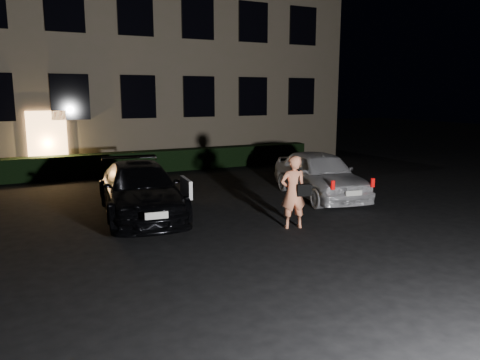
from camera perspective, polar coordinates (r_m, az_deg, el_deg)
name	(u,v)px	position (r m, az deg, el deg)	size (l,w,h in m)	color
ground	(280,248)	(9.75, 4.89, -8.20)	(80.00, 80.00, 0.00)	black
building	(114,31)	(23.54, -15.15, 17.14)	(20.00, 8.11, 12.00)	#756B54
hedge	(144,162)	(19.19, -11.65, 2.17)	(15.00, 0.70, 0.85)	black
sedan	(140,190)	(12.34, -12.07, -1.19)	(2.41, 4.85, 1.35)	black
hatch	(320,174)	(14.43, 9.69, 0.70)	(2.38, 4.40, 1.42)	silver
man	(293,192)	(10.96, 6.53, -1.47)	(0.72, 0.54, 1.72)	#FB9368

